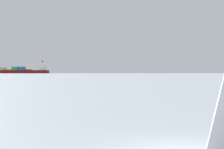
% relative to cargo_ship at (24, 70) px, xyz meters
% --- Properties ---
extents(cargo_ship, '(153.97, 39.39, 38.92)m').
position_rel_cargo_ship_xyz_m(cargo_ship, '(0.00, 0.00, 0.00)').
color(cargo_ship, maroon).
rests_on(cargo_ship, ground_plane).
extents(distant_headland, '(810.71, 481.66, 30.53)m').
position_rel_cargo_ship_xyz_m(distant_headland, '(43.30, 678.08, 6.13)').
color(distant_headland, '#4C564C').
rests_on(distant_headland, ground_plane).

